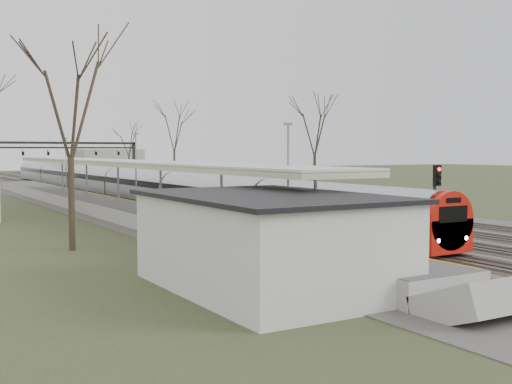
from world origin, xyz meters
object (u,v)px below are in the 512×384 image
(train_near, at_px, (118,183))
(passenger, at_px, (236,208))
(train_far, at_px, (105,173))
(signal_post, at_px, (436,194))

(train_near, bearing_deg, passenger, -98.94)
(passenger, bearing_deg, train_far, -10.30)
(train_near, height_order, passenger, train_near)
(train_near, height_order, train_far, same)
(train_near, relative_size, train_far, 2.00)
(passenger, distance_m, signal_post, 9.91)
(train_far, xyz_separation_m, signal_post, (-5.25, -68.93, 1.25))
(train_far, distance_m, passenger, 63.62)
(train_near, xyz_separation_m, signal_post, (1.75, -42.20, 1.25))
(train_near, distance_m, passenger, 36.06)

